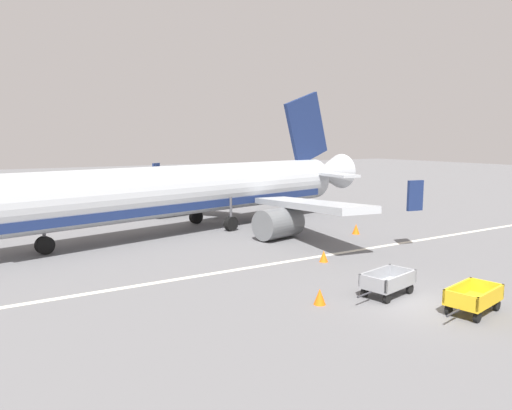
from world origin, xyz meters
The scene contains 8 objects.
ground_plane centered at (0.00, 0.00, 0.00)m, with size 220.00×220.00×0.00m, color slate.
apron_stripe centered at (0.00, 8.45, 0.01)m, with size 120.00×0.36×0.01m, color silver.
airplane centered at (-0.85, 20.07, 3.05)m, with size 37.38×30.24×11.34m.
baggage_cart_second_in_row centered at (1.16, -2.04, 0.60)m, with size 3.63×1.87×1.07m.
baggage_cart_third_in_row centered at (-0.17, 1.28, 0.60)m, with size 3.63×1.88×1.07m.
traffic_cone_near_plane centered at (8.32, 12.38, 0.37)m, with size 0.56×0.56×0.74m, color orange.
traffic_cone_mid_apron centered at (-3.50, 1.92, 0.34)m, with size 0.52×0.52×0.69m, color orange.
traffic_cone_by_carts centered at (1.16, 7.34, 0.33)m, with size 0.50×0.50×0.65m, color orange.
Camera 1 is at (-15.88, -13.26, 6.94)m, focal length 33.53 mm.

